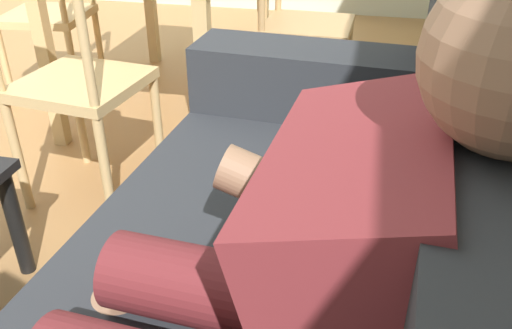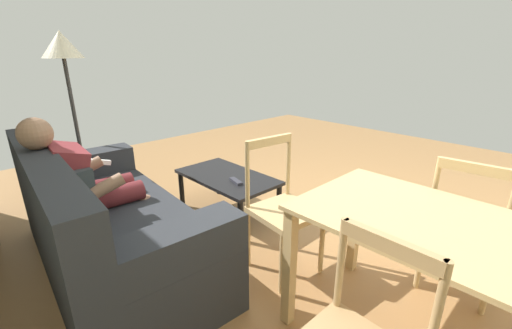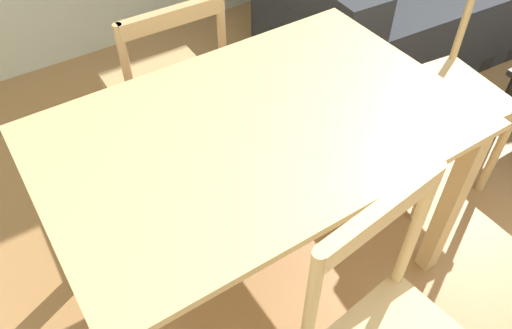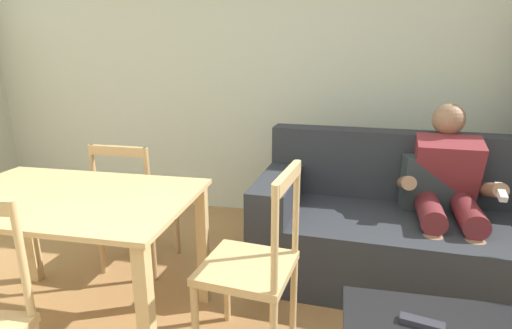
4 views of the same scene
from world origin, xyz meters
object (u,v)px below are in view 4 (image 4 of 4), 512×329
person_lounging (447,192)px  dining_chair_near_wall (136,204)px  dining_chair_facing_couch (253,267)px  dining_table (69,218)px  couch (411,229)px  tv_remote (422,323)px

person_lounging → dining_chair_near_wall: person_lounging is taller
dining_chair_near_wall → dining_chair_facing_couch: (0.97, -0.69, 0.01)m
dining_table → couch: bearing=26.6°
dining_chair_near_wall → dining_chair_facing_couch: size_ratio=0.93×
dining_table → dining_chair_near_wall: bearing=90.1°
tv_remote → dining_chair_near_wall: 1.92m
tv_remote → dining_chair_facing_couch: dining_chair_facing_couch is taller
dining_chair_near_wall → person_lounging: bearing=7.3°
person_lounging → dining_chair_facing_couch: size_ratio=1.18×
person_lounging → dining_table: bearing=-155.2°
couch → dining_chair_facing_couch: dining_chair_facing_couch is taller
dining_table → dining_chair_near_wall: dining_chair_near_wall is taller
person_lounging → dining_chair_near_wall: bearing=-172.7°
person_lounging → tv_remote: (-0.33, -1.14, -0.18)m
dining_table → dining_chair_near_wall: 0.71m
couch → dining_chair_near_wall: size_ratio=2.27×
tv_remote → dining_chair_near_wall: bearing=76.6°
person_lounging → dining_chair_near_wall: (-2.04, -0.26, -0.14)m
couch → dining_table: size_ratio=1.61×
dining_table → dining_chair_facing_couch: bearing=-0.2°
couch → dining_chair_facing_couch: 1.28m
couch → tv_remote: bearing=-97.3°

